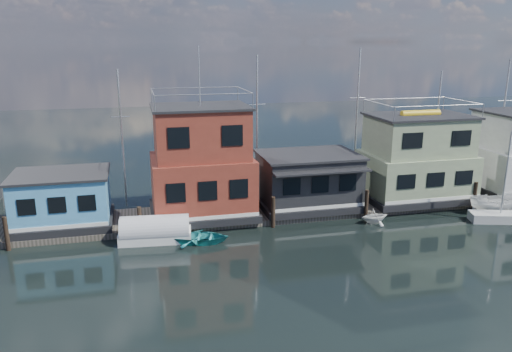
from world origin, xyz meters
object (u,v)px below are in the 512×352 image
object	(u,v)px
dinghy_teal	(202,237)
day_sailer	(500,216)
houseboat_red	(202,164)
motorboat	(496,204)
houseboat_green	(417,159)
tarp_runabout	(155,231)
houseboat_blue	(62,200)
houseboat_dark	(308,180)
dinghy_white	(374,216)

from	to	relation	value
dinghy_teal	day_sailer	distance (m)	21.37
houseboat_red	dinghy_teal	bearing A→B (deg)	-99.04
dinghy_teal	motorboat	distance (m)	22.21
houseboat_green	tarp_runabout	xyz separation A→B (m)	(-20.58, -3.43, -2.86)
houseboat_blue	tarp_runabout	size ratio (longest dim) A/B	1.36
houseboat_dark	houseboat_green	size ratio (longest dim) A/B	0.88
houseboat_blue	dinghy_teal	bearing A→B (deg)	-26.41
dinghy_white	dinghy_teal	size ratio (longest dim) A/B	0.60
dinghy_teal	motorboat	xyz separation A→B (m)	(22.20, 0.42, 0.43)
houseboat_dark	houseboat_green	distance (m)	9.07
houseboat_dark	motorboat	bearing A→B (deg)	-16.22
houseboat_blue	day_sailer	world-z (taller)	day_sailer
houseboat_green	houseboat_dark	bearing A→B (deg)	-179.88
houseboat_dark	dinghy_teal	distance (m)	9.94
houseboat_dark	houseboat_green	bearing A→B (deg)	0.12
dinghy_teal	day_sailer	world-z (taller)	day_sailer
houseboat_blue	day_sailer	distance (m)	30.70
houseboat_red	dinghy_white	xyz separation A→B (m)	(11.71, -3.72, -3.56)
houseboat_green	dinghy_white	world-z (taller)	houseboat_green
dinghy_white	day_sailer	xyz separation A→B (m)	(8.93, -1.83, -0.15)
motorboat	houseboat_red	bearing A→B (deg)	91.16
tarp_runabout	dinghy_teal	xyz separation A→B (m)	(2.88, -0.94, -0.33)
houseboat_dark	dinghy_white	bearing A→B (deg)	-44.97
houseboat_blue	dinghy_white	distance (m)	21.60
tarp_runabout	dinghy_teal	distance (m)	3.05
day_sailer	houseboat_green	bearing A→B (deg)	140.01
houseboat_red	motorboat	distance (m)	22.12
tarp_runabout	houseboat_red	bearing A→B (deg)	49.43
houseboat_dark	day_sailer	size ratio (longest dim) A/B	1.13
motorboat	dinghy_white	bearing A→B (deg)	100.25
day_sailer	motorboat	size ratio (longest dim) A/B	1.62
dinghy_teal	houseboat_dark	bearing A→B (deg)	-49.17
houseboat_blue	houseboat_red	size ratio (longest dim) A/B	0.54
houseboat_green	dinghy_teal	world-z (taller)	houseboat_green
houseboat_red	day_sailer	world-z (taller)	houseboat_red
motorboat	houseboat_dark	bearing A→B (deg)	85.35
houseboat_dark	dinghy_white	size ratio (longest dim) A/B	3.58
tarp_runabout	dinghy_teal	world-z (taller)	tarp_runabout
houseboat_blue	dinghy_white	size ratio (longest dim) A/B	3.09
houseboat_red	houseboat_green	world-z (taller)	houseboat_red
day_sailer	dinghy_teal	bearing A→B (deg)	-166.41
houseboat_red	motorboat	world-z (taller)	houseboat_red
houseboat_blue	houseboat_dark	size ratio (longest dim) A/B	0.86
tarp_runabout	dinghy_white	bearing A→B (deg)	4.53
houseboat_green	dinghy_teal	xyz separation A→B (m)	(-17.70, -4.37, -3.19)
dinghy_white	houseboat_red	bearing A→B (deg)	67.12
houseboat_blue	day_sailer	xyz separation A→B (m)	(30.14, -5.55, -1.81)
houseboat_blue	houseboat_green	size ratio (longest dim) A/B	0.76
houseboat_blue	dinghy_teal	world-z (taller)	houseboat_blue
tarp_runabout	day_sailer	world-z (taller)	day_sailer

